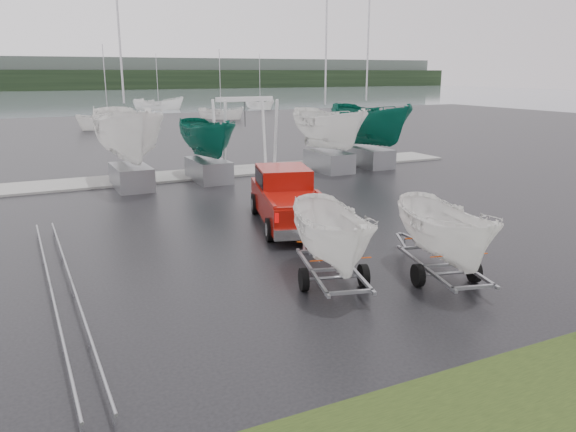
{
  "coord_description": "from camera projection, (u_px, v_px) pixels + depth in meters",
  "views": [
    {
      "loc": [
        -9.74,
        -16.21,
        5.47
      ],
      "look_at": [
        -2.4,
        -1.38,
        1.2
      ],
      "focal_mm": 35.0,
      "sensor_mm": 36.0,
      "label": 1
    }
  ],
  "objects": [
    {
      "name": "pickup_truck",
      "position": [
        287.0,
        196.0,
        20.68
      ],
      "size": [
        3.54,
        6.26,
        1.98
      ],
      "rotation": [
        0.0,
        0.0,
        -0.27
      ],
      "color": "maroon",
      "rests_on": "ground"
    },
    {
      "name": "mast_rack_0",
      "position": [
        52.0,
        251.0,
        16.53
      ],
      "size": [
        0.56,
        6.5,
        0.06
      ],
      "rotation": [
        0.0,
        0.0,
        1.57
      ],
      "color": "gray",
      "rests_on": "ground"
    },
    {
      "name": "far_hill",
      "position": [
        37.0,
        73.0,
        172.82
      ],
      "size": [
        300.0,
        6.0,
        10.0
      ],
      "primitive_type": "cube",
      "color": "#4C5651",
      "rests_on": "ground"
    },
    {
      "name": "ground_plane",
      "position": [
        332.0,
        233.0,
        19.62
      ],
      "size": [
        120.0,
        120.0,
        0.0
      ],
      "primitive_type": "plane",
      "color": "black",
      "rests_on": "ground"
    },
    {
      "name": "lake",
      "position": [
        62.0,
        101.0,
        106.39
      ],
      "size": [
        300.0,
        300.0,
        0.0
      ],
      "primitive_type": "plane",
      "color": "slate",
      "rests_on": "ground"
    },
    {
      "name": "dock",
      "position": [
        211.0,
        173.0,
        30.89
      ],
      "size": [
        30.0,
        3.0,
        0.12
      ],
      "primitive_type": "cube",
      "color": "gray",
      "rests_on": "ground"
    },
    {
      "name": "trailer_parked",
      "position": [
        449.0,
        183.0,
        14.41
      ],
      "size": [
        2.08,
        3.78,
        4.94
      ],
      "rotation": [
        0.0,
        0.0,
        -0.26
      ],
      "color": "gray",
      "rests_on": "ground"
    },
    {
      "name": "moored_boat_5",
      "position": [
        159.0,
        109.0,
        83.43
      ],
      "size": [
        3.64,
        3.59,
        11.71
      ],
      "rotation": [
        0.0,
        0.0,
        1.23
      ],
      "color": "white",
      "rests_on": "ground"
    },
    {
      "name": "moored_boat_3",
      "position": [
        260.0,
        109.0,
        84.41
      ],
      "size": [
        2.81,
        2.85,
        10.94
      ],
      "rotation": [
        0.0,
        0.0,
        0.32
      ],
      "color": "white",
      "rests_on": "ground"
    },
    {
      "name": "boat_hoist",
      "position": [
        245.0,
        124.0,
        31.12
      ],
      "size": [
        3.3,
        2.18,
        4.12
      ],
      "color": "silver",
      "rests_on": "ground"
    },
    {
      "name": "mast_rack_1",
      "position": [
        75.0,
        333.0,
        11.33
      ],
      "size": [
        0.56,
        6.5,
        0.06
      ],
      "rotation": [
        0.0,
        0.0,
        1.57
      ],
      "color": "gray",
      "rests_on": "ground"
    },
    {
      "name": "trailer_hitched",
      "position": [
        334.0,
        185.0,
        14.1
      ],
      "size": [
        2.11,
        3.78,
        4.98
      ],
      "rotation": [
        0.0,
        0.0,
        -0.27
      ],
      "color": "gray",
      "rests_on": "ground"
    },
    {
      "name": "keelboat_1",
      "position": [
        207.0,
        116.0,
        28.2
      ],
      "size": [
        2.11,
        3.2,
        6.7
      ],
      "color": "gray",
      "rests_on": "ground"
    },
    {
      "name": "keelboat_0",
      "position": [
        125.0,
        93.0,
        26.02
      ],
      "size": [
        2.83,
        3.2,
        11.01
      ],
      "color": "gray",
      "rests_on": "ground"
    },
    {
      "name": "moored_boat_2",
      "position": [
        221.0,
        119.0,
        66.75
      ],
      "size": [
        3.25,
        3.25,
        11.02
      ],
      "rotation": [
        0.0,
        0.0,
        0.75
      ],
      "color": "white",
      "rests_on": "ground"
    },
    {
      "name": "moored_boat_1",
      "position": [
        109.0,
        129.0,
        54.9
      ],
      "size": [
        2.71,
        2.66,
        11.1
      ],
      "rotation": [
        0.0,
        0.0,
        4.86
      ],
      "color": "white",
      "rests_on": "ground"
    },
    {
      "name": "keelboat_2",
      "position": [
        330.0,
        100.0,
        30.89
      ],
      "size": [
        2.49,
        3.2,
        10.66
      ],
      "color": "gray",
      "rests_on": "ground"
    },
    {
      "name": "keelboat_3",
      "position": [
        371.0,
        94.0,
        32.35
      ],
      "size": [
        2.64,
        3.2,
        10.81
      ],
      "color": "gray",
      "rests_on": "ground"
    },
    {
      "name": "treeline",
      "position": [
        39.0,
        80.0,
        166.38
      ],
      "size": [
        300.0,
        8.0,
        6.0
      ],
      "primitive_type": "cube",
      "color": "black",
      "rests_on": "ground"
    }
  ]
}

